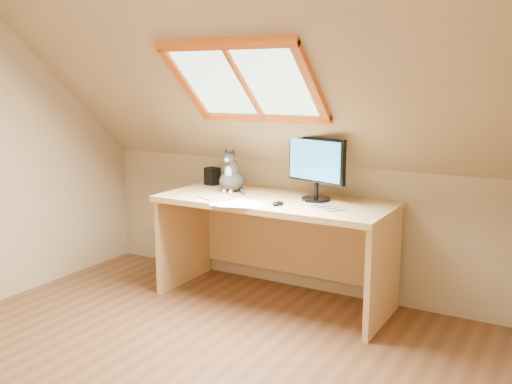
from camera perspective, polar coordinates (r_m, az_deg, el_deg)
The scene contains 10 objects.
ground at distance 3.37m, azimuth -10.64°, elevation -18.07°, with size 3.50×3.50×0.00m, color brown.
room_shell at distance 2.89m, azimuth -12.86°, elevation 6.86°, with size 3.52×3.52×2.41m.
desk at distance 4.27m, azimuth 2.32°, elevation -3.58°, with size 1.72×0.75×0.79m.
monitor at distance 4.07m, azimuth 6.05°, elevation 2.76°, with size 0.48×0.21×0.45m.
cat at distance 4.41m, azimuth -2.47°, elevation 1.64°, with size 0.22×0.25×0.35m.
desk_speaker at distance 4.71m, azimuth -4.39°, elevation 1.59°, with size 0.10×0.10×0.14m, color black.
graphics_tablet at distance 4.17m, azimuth -3.99°, elevation -0.56°, with size 0.26×0.19×0.01m, color #B2B2B7.
mouse at distance 3.92m, azimuth 2.23°, elevation -1.15°, with size 0.05×0.10×0.03m, color black.
papers at distance 3.96m, azimuth -0.83°, elevation -1.19°, with size 0.35×0.30×0.01m.
cables at distance 3.89m, azimuth 5.79°, elevation -1.46°, with size 0.51×0.26×0.01m.
Camera 1 is at (1.95, -2.21, 1.63)m, focal length 40.00 mm.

